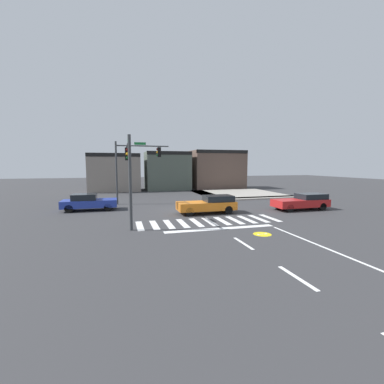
# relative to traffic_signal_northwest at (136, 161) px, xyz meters

# --- Properties ---
(ground_plane) EXTENTS (120.00, 120.00, 0.00)m
(ground_plane) POSITION_rel_traffic_signal_northwest_xyz_m (4.22, -5.14, -4.16)
(ground_plane) COLOR #353538
(crosswalk_near) EXTENTS (9.57, 2.59, 0.01)m
(crosswalk_near) POSITION_rel_traffic_signal_northwest_xyz_m (4.22, -9.64, -4.15)
(crosswalk_near) COLOR silver
(crosswalk_near) RESTS_ON ground_plane
(lane_markings) EXTENTS (6.80, 18.75, 0.01)m
(lane_markings) POSITION_rel_traffic_signal_northwest_xyz_m (5.37, -16.57, -4.15)
(lane_markings) COLOR white
(lane_markings) RESTS_ON ground_plane
(bike_detector_marking) EXTENTS (0.99, 0.99, 0.01)m
(bike_detector_marking) POSITION_rel_traffic_signal_northwest_xyz_m (5.97, -13.41, -4.16)
(bike_detector_marking) COLOR yellow
(bike_detector_marking) RESTS_ON ground_plane
(curb_corner_northeast) EXTENTS (10.00, 10.60, 0.15)m
(curb_corner_northeast) POSITION_rel_traffic_signal_northwest_xyz_m (12.71, 4.28, -4.08)
(curb_corner_northeast) COLOR #9E998E
(curb_corner_northeast) RESTS_ON ground_plane
(storefront_row) EXTENTS (23.29, 5.56, 5.99)m
(storefront_row) POSITION_rel_traffic_signal_northwest_xyz_m (6.23, 13.48, -1.28)
(storefront_row) COLOR gray
(storefront_row) RESTS_ON ground_plane
(traffic_signal_northwest) EXTENTS (5.12, 0.32, 5.98)m
(traffic_signal_northwest) POSITION_rel_traffic_signal_northwest_xyz_m (0.00, 0.00, 0.00)
(traffic_signal_northwest) COLOR #383A3D
(traffic_signal_northwest) RESTS_ON ground_plane
(traffic_signal_southwest) EXTENTS (0.32, 5.68, 5.49)m
(traffic_signal_southwest) POSITION_rel_traffic_signal_northwest_xyz_m (-0.91, -8.38, -0.27)
(traffic_signal_southwest) COLOR #383A3D
(traffic_signal_southwest) RESTS_ON ground_plane
(car_orange) EXTENTS (4.51, 1.72, 1.38)m
(car_orange) POSITION_rel_traffic_signal_northwest_xyz_m (5.17, -6.77, -3.44)
(car_orange) COLOR orange
(car_orange) RESTS_ON ground_plane
(car_blue) EXTENTS (4.35, 1.78, 1.38)m
(car_blue) POSITION_rel_traffic_signal_northwest_xyz_m (-4.06, -2.88, -3.46)
(car_blue) COLOR #23389E
(car_blue) RESTS_ON ground_plane
(car_red) EXTENTS (4.62, 1.80, 1.35)m
(car_red) POSITION_rel_traffic_signal_northwest_xyz_m (13.34, -7.30, -3.46)
(car_red) COLOR red
(car_red) RESTS_ON ground_plane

